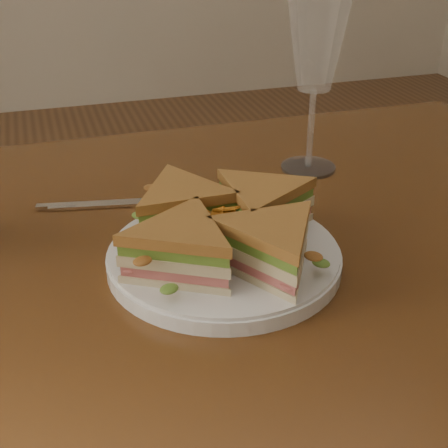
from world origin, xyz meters
name	(u,v)px	position (x,y,z in m)	size (l,w,h in m)	color
table	(194,319)	(0.00, 0.00, 0.65)	(1.20, 0.80, 0.75)	#3B200D
plate	(224,258)	(0.03, -0.04, 0.76)	(0.25, 0.25, 0.02)	white
sandwich_wedges	(224,228)	(0.03, -0.04, 0.80)	(0.29, 0.29, 0.06)	beige
crisps_mound	(224,231)	(0.03, -0.04, 0.79)	(0.09, 0.09, 0.05)	orange
spoon	(181,216)	(0.01, 0.08, 0.75)	(0.18, 0.04, 0.01)	silver
knife	(116,204)	(-0.07, 0.14, 0.75)	(0.21, 0.05, 0.00)	silver
wine_glass	(316,48)	(0.22, 0.17, 0.92)	(0.09, 0.09, 0.24)	white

